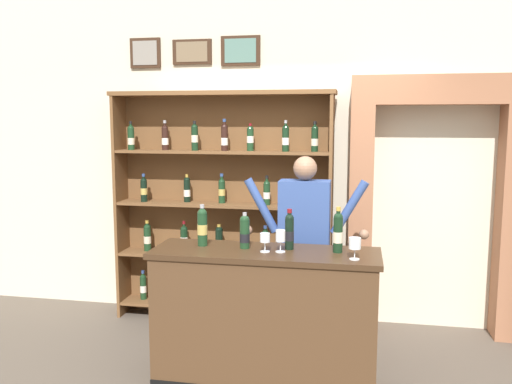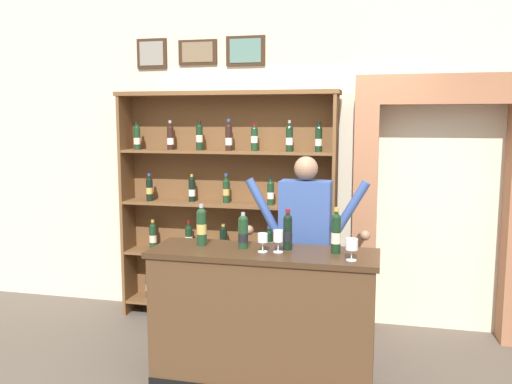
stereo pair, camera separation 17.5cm
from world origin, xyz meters
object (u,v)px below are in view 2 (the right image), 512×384
Objects in this scene: shopkeeper at (305,234)px; wine_shelf at (228,202)px; tasting_bottle_prosecco at (243,232)px; wine_glass_left at (263,239)px; tasting_bottle_super_tuscan at (202,226)px; tasting_bottle_riserva at (336,232)px; tasting_counter at (263,318)px; tasting_bottle_chianti at (288,231)px; wine_glass_right at (352,245)px; wine_glass_spare at (278,237)px.

wine_shelf is at bearing 141.23° from shopkeeper.
wine_shelf is 1.28m from tasting_bottle_prosecco.
wine_glass_left is (0.63, -1.28, -0.05)m from wine_shelf.
tasting_bottle_super_tuscan is 1.01m from tasting_bottle_riserva.
tasting_bottle_chianti is at bearing 25.04° from tasting_counter.
wine_glass_right is (0.80, -0.17, -0.02)m from tasting_bottle_prosecco.
wine_shelf is 6.77× the size of tasting_bottle_riserva.
shopkeeper is at bearing 120.09° from tasting_bottle_riserva.
tasting_bottle_super_tuscan is (-0.49, 0.07, 0.66)m from tasting_counter.
tasting_bottle_chianti is at bearing 35.31° from wine_glass_left.
tasting_counter is 6.19× the size of tasting_bottle_prosecco.
tasting_bottle_prosecco is 0.68m from tasting_bottle_riserva.
wine_shelf is at bearing 96.79° from tasting_bottle_super_tuscan.
tasting_bottle_super_tuscan is 0.66m from tasting_bottle_chianti.
wine_shelf is at bearing 116.45° from wine_glass_left.
tasting_bottle_super_tuscan is 2.08× the size of wine_glass_right.
tasting_bottle_super_tuscan is 0.96× the size of tasting_bottle_riserva.
tasting_counter is at bearing -7.72° from tasting_bottle_super_tuscan.
wine_glass_spare is at bearing -59.42° from wine_shelf.
tasting_bottle_super_tuscan is at bearing -179.01° from tasting_bottle_chianti.
tasting_bottle_super_tuscan is 2.29× the size of wine_glass_left.
tasting_counter is 12.09× the size of wine_glass_left.
wine_shelf is 1.87m from wine_glass_right.
tasting_bottle_super_tuscan is at bearing 171.90° from wine_glass_spare.
tasting_bottle_riserva is (0.52, 0.05, 0.66)m from tasting_counter.
shopkeeper is 0.65m from tasting_bottle_prosecco.
wine_shelf reaches higher than tasting_counter.
wine_glass_left is at bearing -11.71° from tasting_bottle_super_tuscan.
shopkeeper is 0.63m from wine_glass_left.
wine_glass_spare is (-0.52, 0.11, 0.00)m from wine_glass_right.
tasting_bottle_prosecco reaches higher than wine_glass_left.
shopkeeper is 5.08× the size of tasting_bottle_riserva.
wine_shelf is 1.18m from tasting_bottle_super_tuscan.
shopkeeper is at bearing 52.48° from tasting_bottle_prosecco.
wine_shelf is 1.11m from shopkeeper.
shopkeeper is 12.20× the size of wine_glass_left.
wine_shelf is 1.43m from wine_glass_left.
tasting_bottle_prosecco is 0.81× the size of tasting_bottle_riserva.
tasting_counter is at bearing -154.96° from tasting_bottle_chianti.
shopkeeper is (0.23, 0.55, 0.53)m from tasting_counter.
wine_glass_right is at bearing -58.84° from shopkeeper.
tasting_bottle_chianti is (0.66, 0.01, -0.01)m from tasting_bottle_super_tuscan.
wine_shelf is at bearing 132.83° from wine_glass_right.
tasting_bottle_riserva is at bearing -59.91° from shopkeeper.
tasting_bottle_chianti is (0.17, 0.08, 0.65)m from tasting_counter.
tasting_counter is 0.61m from wine_glass_left.
shopkeeper is at bearing 78.79° from wine_glass_spare.
tasting_bottle_prosecco is at bearing -127.52° from shopkeeper.
wine_glass_left is at bearing -63.55° from wine_shelf.
wine_glass_left is at bearing -144.69° from tasting_bottle_chianti.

